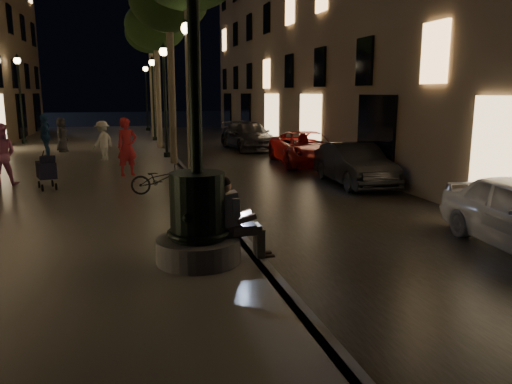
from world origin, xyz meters
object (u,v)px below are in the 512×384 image
object	(u,v)px
fountain_lamppost	(198,202)
lamp_curb_d	(146,89)
tree_second	(169,1)
stroller	(46,170)
lamp_curb_c	(153,88)
pedestrian_blue	(45,136)
lamp_left_c	(20,87)
pedestrian_dark	(62,135)
lamp_curb_b	(165,86)
pedestrian_white	(103,141)
seated_man_laptop	(234,216)
car_third	(306,148)
tree_far	(150,34)
lamp_curb_a	(189,83)
car_second	(354,164)
pedestrian_red	(127,147)
pedestrian_pink	(1,154)
tree_third	(156,27)
car_rear	(248,136)
bicycle	(160,179)

from	to	relation	value
fountain_lamppost	lamp_curb_d	bearing A→B (deg)	88.66
tree_second	stroller	distance (m)	8.30
lamp_curb_c	pedestrian_blue	bearing A→B (deg)	-125.23
lamp_left_c	pedestrian_dark	size ratio (longest dim) A/B	2.99
stroller	pedestrian_blue	size ratio (longest dim) A/B	0.59
lamp_curb_d	pedestrian_blue	world-z (taller)	lamp_curb_d
lamp_curb_b	pedestrian_white	xyz separation A→B (m)	(-2.64, -0.42, -2.22)
lamp_curb_b	pedestrian_blue	world-z (taller)	lamp_curb_b
seated_man_laptop	car_third	bearing A→B (deg)	64.09
pedestrian_white	pedestrian_blue	xyz separation A→B (m)	(-2.38, 1.31, 0.14)
lamp_curb_c	pedestrian_dark	bearing A→B (deg)	-134.15
tree_second	pedestrian_white	size ratio (longest dim) A/B	4.55
fountain_lamppost	pedestrian_white	world-z (taller)	fountain_lamppost
tree_far	lamp_curb_a	distance (m)	18.28
tree_second	pedestrian_blue	xyz separation A→B (m)	(-5.12, 2.89, -5.18)
tree_second	car_third	world-z (taller)	tree_second
lamp_curb_d	car_third	xyz separation A→B (m)	(5.50, -18.50, -2.54)
car_second	pedestrian_red	distance (m)	7.58
fountain_lamppost	pedestrian_dark	size ratio (longest dim) A/B	3.24
car_second	pedestrian_pink	world-z (taller)	pedestrian_pink
tree_third	lamp_curb_c	size ratio (longest dim) A/B	1.50
lamp_curb_c	pedestrian_blue	xyz separation A→B (m)	(-5.02, -7.11, -2.09)
pedestrian_white	pedestrian_dark	xyz separation A→B (m)	(-1.98, 3.66, -0.01)
lamp_curb_a	lamp_curb_b	distance (m)	8.00
pedestrian_blue	tree_far	bearing A→B (deg)	133.40
seated_man_laptop	car_rear	xyz separation A→B (m)	(4.65, 17.60, -0.22)
lamp_curb_b	car_rear	xyz separation A→B (m)	(4.56, 3.60, -2.52)
pedestrian_red	pedestrian_blue	xyz separation A→B (m)	(-3.31, 5.55, -0.03)
tree_second	tree_third	size ratio (longest dim) A/B	1.03
pedestrian_blue	bicycle	world-z (taller)	pedestrian_blue
car_rear	pedestrian_red	distance (m)	10.39
tree_second	car_rear	bearing A→B (deg)	51.46
tree_third	bicycle	bearing A→B (deg)	-94.23
fountain_lamppost	seated_man_laptop	world-z (taller)	fountain_lamppost
pedestrian_red	pedestrian_blue	world-z (taller)	pedestrian_red
fountain_lamppost	bicycle	distance (m)	5.88
lamp_curb_b	pedestrian_blue	bearing A→B (deg)	169.94
fountain_lamppost	bicycle	bearing A→B (deg)	91.96
tree_second	car_second	distance (m)	9.36
car_second	pedestrian_red	xyz separation A→B (m)	(-7.10, 2.60, 0.50)
fountain_lamppost	tree_second	bearing A→B (deg)	86.19
lamp_curb_c	pedestrian_dark	world-z (taller)	lamp_curb_c
tree_third	pedestrian_red	xyz separation A→B (m)	(-1.71, -8.66, -4.96)
tree_third	lamp_curb_b	world-z (taller)	tree_third
seated_man_laptop	tree_far	bearing A→B (deg)	89.60
tree_third	car_second	distance (m)	13.63
lamp_curb_b	stroller	distance (m)	8.09
stroller	car_rear	distance (m)	13.32
lamp_left_c	car_second	distance (m)	19.89
fountain_lamppost	pedestrian_pink	bearing A→B (deg)	119.02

